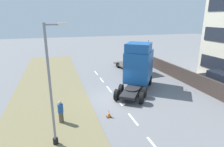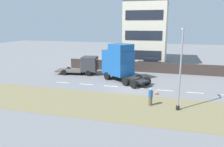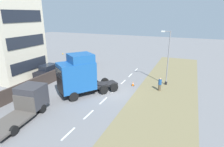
{
  "view_description": "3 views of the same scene",
  "coord_description": "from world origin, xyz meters",
  "px_view_note": "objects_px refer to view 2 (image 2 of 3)",
  "views": [
    {
      "loc": [
        -5.16,
        -15.3,
        7.28
      ],
      "look_at": [
        -0.13,
        1.04,
        2.17
      ],
      "focal_mm": 30.0,
      "sensor_mm": 36.0,
      "label": 1
    },
    {
      "loc": [
        -24.37,
        -4.4,
        7.39
      ],
      "look_at": [
        -1.08,
        2.03,
        1.84
      ],
      "focal_mm": 35.0,
      "sensor_mm": 36.0,
      "label": 2
    },
    {
      "loc": [
        -8.14,
        19.14,
        9.05
      ],
      "look_at": [
        -0.24,
        0.66,
        2.6
      ],
      "focal_mm": 30.0,
      "sensor_mm": 36.0,
      "label": 3
    }
  ],
  "objects_px": {
    "flatbed_truck": "(86,65)",
    "traffic_cone_lead": "(157,92)",
    "lorry_cab": "(119,62)",
    "parked_car": "(151,64)",
    "lamp_post": "(180,73)",
    "pedestrian": "(150,97)"
  },
  "relations": [
    {
      "from": "parked_car",
      "to": "traffic_cone_lead",
      "type": "relative_size",
      "value": 7.33
    },
    {
      "from": "flatbed_truck",
      "to": "pedestrian",
      "type": "xyz_separation_m",
      "value": [
        -10.32,
        -10.44,
        -0.59
      ]
    },
    {
      "from": "traffic_cone_lead",
      "to": "parked_car",
      "type": "bearing_deg",
      "value": 8.7
    },
    {
      "from": "flatbed_truck",
      "to": "lamp_post",
      "type": "distance_m",
      "value": 16.83
    },
    {
      "from": "flatbed_truck",
      "to": "lamp_post",
      "type": "xyz_separation_m",
      "value": [
        -10.68,
        -12.87,
        1.88
      ]
    },
    {
      "from": "flatbed_truck",
      "to": "parked_car",
      "type": "height_order",
      "value": "flatbed_truck"
    },
    {
      "from": "lorry_cab",
      "to": "traffic_cone_lead",
      "type": "xyz_separation_m",
      "value": [
        -4.8,
        -5.28,
        -2.14
      ]
    },
    {
      "from": "lorry_cab",
      "to": "flatbed_truck",
      "type": "distance_m",
      "value": 5.93
    },
    {
      "from": "lamp_post",
      "to": "lorry_cab",
      "type": "bearing_deg",
      "value": 40.47
    },
    {
      "from": "traffic_cone_lead",
      "to": "lamp_post",
      "type": "bearing_deg",
      "value": -151.31
    },
    {
      "from": "lamp_post",
      "to": "pedestrian",
      "type": "relative_size",
      "value": 4.25
    },
    {
      "from": "pedestrian",
      "to": "parked_car",
      "type": "bearing_deg",
      "value": 5.67
    },
    {
      "from": "lorry_cab",
      "to": "flatbed_truck",
      "type": "xyz_separation_m",
      "value": [
        2.02,
        5.48,
        -1.02
      ]
    },
    {
      "from": "pedestrian",
      "to": "lorry_cab",
      "type": "bearing_deg",
      "value": 30.88
    },
    {
      "from": "flatbed_truck",
      "to": "pedestrian",
      "type": "bearing_deg",
      "value": 38.04
    },
    {
      "from": "parked_car",
      "to": "lamp_post",
      "type": "relative_size",
      "value": 0.6
    },
    {
      "from": "lorry_cab",
      "to": "parked_car",
      "type": "height_order",
      "value": "lorry_cab"
    },
    {
      "from": "traffic_cone_lead",
      "to": "lorry_cab",
      "type": "bearing_deg",
      "value": 47.69
    },
    {
      "from": "lorry_cab",
      "to": "pedestrian",
      "type": "bearing_deg",
      "value": -113.03
    },
    {
      "from": "lamp_post",
      "to": "traffic_cone_lead",
      "type": "xyz_separation_m",
      "value": [
        3.85,
        2.11,
        -3.0
      ]
    },
    {
      "from": "lorry_cab",
      "to": "traffic_cone_lead",
      "type": "relative_size",
      "value": 11.89
    },
    {
      "from": "flatbed_truck",
      "to": "traffic_cone_lead",
      "type": "bearing_deg",
      "value": 50.31
    }
  ]
}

